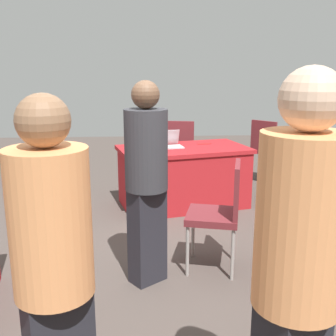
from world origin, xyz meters
name	(u,v)px	position (x,y,z in m)	size (l,w,h in m)	color
ground_plane	(147,268)	(0.00, 0.00, 0.00)	(14.40, 14.40, 0.00)	#4C423D
table_foreground	(183,176)	(-0.49, -1.71, 0.38)	(1.77, 1.24, 0.76)	#AD1E23
chair_near_front	(181,146)	(-0.57, -2.87, 0.56)	(0.52, 0.52, 0.96)	#9E9993
chair_tucked_right	(267,147)	(-1.88, -2.68, 0.57)	(0.62, 0.62, 0.98)	#9E9993
chair_aisle	(221,209)	(-0.65, 0.04, 0.56)	(0.53, 0.53, 0.97)	#9E9993
person_presenter	(147,175)	(-0.01, 0.22, 0.92)	(0.48, 0.48, 1.66)	#26262D
person_attendee_standing	(297,273)	(-0.57, 1.96, 0.98)	(0.46, 0.46, 1.76)	#26262D
person_attendee_browsing	(54,267)	(0.40, 1.73, 0.92)	(0.47, 0.47, 1.65)	#26262D
laptop_silver	(169,144)	(-0.31, -1.75, 0.80)	(0.37, 0.35, 0.21)	silver
yarn_ball	(162,146)	(-0.21, -1.49, 0.83)	(0.13, 0.13, 0.13)	gray
scissors_red	(204,144)	(-0.79, -1.91, 0.77)	(0.18, 0.04, 0.01)	red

